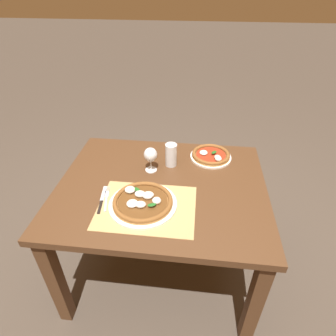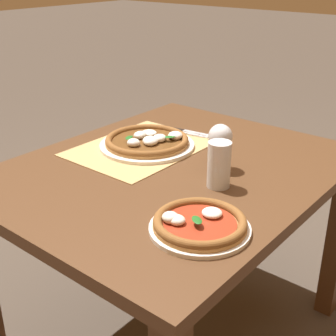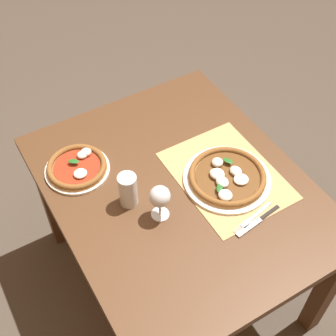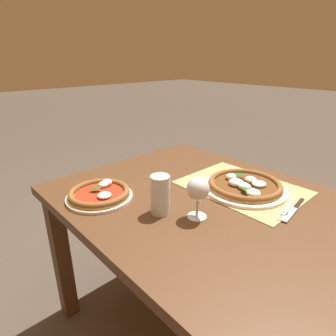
{
  "view_description": "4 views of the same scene",
  "coord_description": "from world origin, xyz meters",
  "px_view_note": "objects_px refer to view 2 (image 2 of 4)",
  "views": [
    {
      "loc": [
        0.18,
        -1.24,
        1.74
      ],
      "look_at": [
        0.03,
        0.08,
        0.8
      ],
      "focal_mm": 30.0,
      "sensor_mm": 36.0,
      "label": 1
    },
    {
      "loc": [
        1.13,
        0.91,
        1.38
      ],
      "look_at": [
        0.11,
        0.07,
        0.79
      ],
      "focal_mm": 50.0,
      "sensor_mm": 36.0,
      "label": 2
    },
    {
      "loc": [
        -0.98,
        0.63,
        2.19
      ],
      "look_at": [
        0.03,
        0.03,
        0.83
      ],
      "focal_mm": 50.0,
      "sensor_mm": 36.0,
      "label": 3
    },
    {
      "loc": [
        -0.65,
        0.79,
        1.27
      ],
      "look_at": [
        0.17,
        0.04,
        0.83
      ],
      "focal_mm": 30.0,
      "sensor_mm": 36.0,
      "label": 4
    }
  ],
  "objects_px": {
    "pizza_far": "(199,224)",
    "knife": "(186,131)",
    "wine_glass": "(220,139)",
    "pint_glass": "(219,165)",
    "fork": "(186,133)",
    "pizza_near": "(148,141)"
  },
  "relations": [
    {
      "from": "pint_glass",
      "to": "fork",
      "type": "relative_size",
      "value": 0.73
    },
    {
      "from": "pint_glass",
      "to": "fork",
      "type": "bearing_deg",
      "value": -130.36
    },
    {
      "from": "pizza_near",
      "to": "pizza_far",
      "type": "xyz_separation_m",
      "value": [
        0.35,
        0.49,
        -0.0
      ]
    },
    {
      "from": "pizza_far",
      "to": "fork",
      "type": "bearing_deg",
      "value": -139.85
    },
    {
      "from": "pizza_far",
      "to": "fork",
      "type": "height_order",
      "value": "pizza_far"
    },
    {
      "from": "wine_glass",
      "to": "fork",
      "type": "bearing_deg",
      "value": -123.79
    },
    {
      "from": "pizza_far",
      "to": "wine_glass",
      "type": "xyz_separation_m",
      "value": [
        -0.36,
        -0.18,
        0.09
      ]
    },
    {
      "from": "pizza_near",
      "to": "pint_glass",
      "type": "height_order",
      "value": "pint_glass"
    },
    {
      "from": "pizza_near",
      "to": "knife",
      "type": "bearing_deg",
      "value": 176.64
    },
    {
      "from": "pizza_near",
      "to": "pint_glass",
      "type": "relative_size",
      "value": 2.43
    },
    {
      "from": "wine_glass",
      "to": "pint_glass",
      "type": "distance_m",
      "value": 0.14
    },
    {
      "from": "knife",
      "to": "wine_glass",
      "type": "bearing_deg",
      "value": 54.49
    },
    {
      "from": "wine_glass",
      "to": "fork",
      "type": "relative_size",
      "value": 0.78
    },
    {
      "from": "wine_glass",
      "to": "knife",
      "type": "xyz_separation_m",
      "value": [
        -0.21,
        -0.3,
        -0.1
      ]
    },
    {
      "from": "knife",
      "to": "fork",
      "type": "bearing_deg",
      "value": 27.68
    },
    {
      "from": "pint_glass",
      "to": "knife",
      "type": "height_order",
      "value": "pint_glass"
    },
    {
      "from": "pizza_near",
      "to": "pizza_far",
      "type": "distance_m",
      "value": 0.61
    },
    {
      "from": "fork",
      "to": "knife",
      "type": "height_order",
      "value": "knife"
    },
    {
      "from": "knife",
      "to": "pint_glass",
      "type": "bearing_deg",
      "value": 48.64
    },
    {
      "from": "pizza_far",
      "to": "knife",
      "type": "relative_size",
      "value": 1.23
    },
    {
      "from": "fork",
      "to": "pizza_far",
      "type": "bearing_deg",
      "value": 40.15
    },
    {
      "from": "pint_glass",
      "to": "knife",
      "type": "xyz_separation_m",
      "value": [
        -0.33,
        -0.37,
        -0.06
      ]
    }
  ]
}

